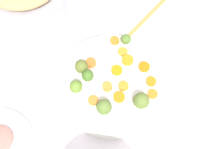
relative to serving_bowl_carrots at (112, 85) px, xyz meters
name	(u,v)px	position (x,y,z in m)	size (l,w,h in m)	color
tabletop	(110,89)	(-0.01, 0.01, -0.05)	(2.40, 2.40, 0.02)	white
serving_bowl_carrots	(112,85)	(0.00, 0.00, 0.00)	(0.28, 0.28, 0.08)	white
metal_pot	(29,5)	(-0.35, 0.14, 0.02)	(0.25, 0.25, 0.12)	#B3B5C3
carrot_slice_0	(117,70)	(0.00, 0.02, 0.05)	(0.03, 0.03, 0.01)	orange
carrot_slice_1	(115,41)	(-0.04, 0.11, 0.05)	(0.03, 0.03, 0.01)	orange
carrot_slice_2	(107,87)	(0.00, -0.04, 0.05)	(0.02, 0.02, 0.01)	orange
carrot_slice_3	(153,94)	(0.12, -0.01, 0.05)	(0.03, 0.03, 0.01)	orange
carrot_slice_4	(123,86)	(0.04, -0.02, 0.05)	(0.03, 0.03, 0.01)	orange
carrot_slice_5	(123,52)	(-0.01, 0.08, 0.05)	(0.03, 0.03, 0.01)	orange
carrot_slice_6	(95,101)	(-0.01, -0.09, 0.05)	(0.03, 0.03, 0.01)	orange
carrot_slice_7	(119,97)	(0.04, -0.05, 0.05)	(0.03, 0.03, 0.01)	orange
carrot_slice_8	(144,67)	(0.07, 0.06, 0.05)	(0.03, 0.03, 0.01)	orange
carrot_slice_9	(91,63)	(-0.07, 0.01, 0.05)	(0.03, 0.03, 0.01)	orange
carrot_slice_10	(151,81)	(0.10, 0.03, 0.05)	(0.03, 0.03, 0.01)	orange
carrot_slice_11	(128,60)	(0.02, 0.06, 0.05)	(0.03, 0.03, 0.01)	orange
brussels_sprout_0	(127,40)	(-0.01, 0.12, 0.06)	(0.03, 0.03, 0.03)	#50742E
brussels_sprout_1	(88,76)	(-0.05, -0.03, 0.06)	(0.03, 0.03, 0.03)	#436D26
brussels_sprout_2	(141,101)	(0.10, -0.04, 0.06)	(0.04, 0.04, 0.04)	#5C742E
brussels_sprout_3	(104,107)	(0.02, -0.10, 0.06)	(0.04, 0.04, 0.04)	#597631
brussels_sprout_4	(81,67)	(-0.08, -0.02, 0.06)	(0.04, 0.04, 0.04)	#5F6D2B
brussels_sprout_5	(76,87)	(-0.07, -0.07, 0.06)	(0.03, 0.03, 0.03)	olive
wooden_spoon	(161,1)	(0.01, 0.39, -0.04)	(0.10, 0.32, 0.01)	#B48C40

